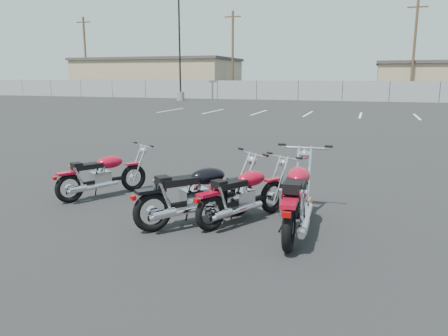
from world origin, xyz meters
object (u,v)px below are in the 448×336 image
(motorcycle_second_black, at_px, (197,194))
(motorcycle_rear_red, at_px, (297,198))
(motorcycle_front_red, at_px, (103,175))
(motorcycle_third_red, at_px, (244,195))

(motorcycle_second_black, height_order, motorcycle_rear_red, motorcycle_rear_red)
(motorcycle_front_red, xyz_separation_m, motorcycle_second_black, (2.23, -0.86, 0.06))
(motorcycle_front_red, relative_size, motorcycle_second_black, 0.95)
(motorcycle_front_red, relative_size, motorcycle_rear_red, 0.77)
(motorcycle_front_red, relative_size, motorcycle_third_red, 0.96)
(motorcycle_third_red, bearing_deg, motorcycle_rear_red, -13.47)
(motorcycle_front_red, height_order, motorcycle_second_black, motorcycle_second_black)
(motorcycle_third_red, height_order, motorcycle_rear_red, motorcycle_rear_red)
(motorcycle_third_red, relative_size, motorcycle_rear_red, 0.80)
(motorcycle_second_black, distance_m, motorcycle_third_red, 0.72)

